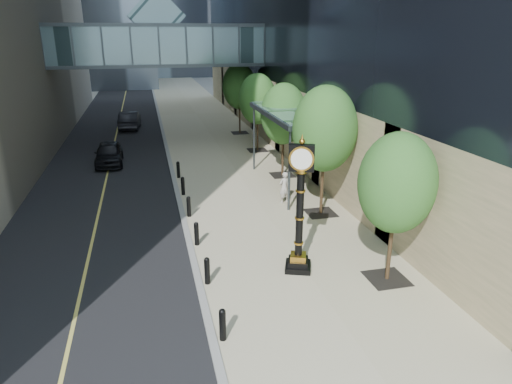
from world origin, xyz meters
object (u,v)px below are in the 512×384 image
street_clock (300,216)px  car_far (130,120)px  car_near (109,153)px  pedestrian (284,187)px

street_clock → car_far: street_clock is taller
street_clock → car_near: (-7.69, 16.90, -1.45)m
pedestrian → car_far: (-8.12, 22.24, -0.09)m
pedestrian → car_far: size_ratio=0.35×
pedestrian → car_near: 13.61m
car_far → car_near: bearing=89.1°
street_clock → pedestrian: (1.56, 6.91, -1.33)m
pedestrian → car_far: bearing=-91.8°
pedestrian → car_near: bearing=-69.1°
street_clock → car_near: size_ratio=1.14×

